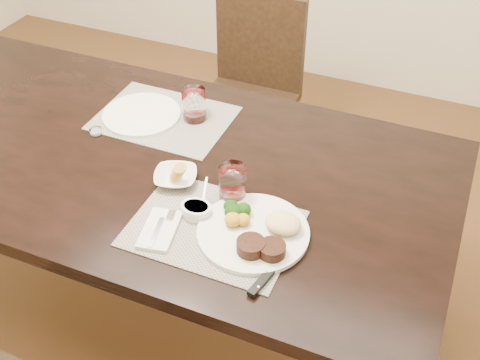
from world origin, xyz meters
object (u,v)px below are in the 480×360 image
at_px(dinner_plate, 258,232).
at_px(cracker_bowl, 176,177).
at_px(steak_knife, 267,273).
at_px(far_plate, 142,115).
at_px(wine_glass_near, 232,185).
at_px(chair_far, 251,84).

height_order(dinner_plate, cracker_bowl, cracker_bowl).
relative_size(steak_knife, far_plate, 0.94).
height_order(cracker_bowl, far_plate, cracker_bowl).
bearing_deg(dinner_plate, cracker_bowl, 143.09).
bearing_deg(dinner_plate, far_plate, 130.66).
distance_m(dinner_plate, wine_glass_near, 0.18).
xyz_separation_m(dinner_plate, far_plate, (-0.60, 0.40, -0.01)).
relative_size(chair_far, cracker_bowl, 5.39).
bearing_deg(dinner_plate, steak_knife, -74.68).
xyz_separation_m(chair_far, cracker_bowl, (0.16, -1.01, 0.27)).
xyz_separation_m(dinner_plate, cracker_bowl, (-0.32, 0.12, 0.00)).
xyz_separation_m(cracker_bowl, far_plate, (-0.28, 0.27, -0.01)).
distance_m(chair_far, wine_glass_near, 1.11).
distance_m(cracker_bowl, wine_glass_near, 0.19).
distance_m(chair_far, cracker_bowl, 1.06).
bearing_deg(far_plate, chair_far, 80.88).
bearing_deg(steak_knife, wine_glass_near, 141.80).
bearing_deg(steak_knife, far_plate, 154.52).
height_order(dinner_plate, far_plate, dinner_plate).
distance_m(dinner_plate, far_plate, 0.72).
xyz_separation_m(steak_knife, far_plate, (-0.67, 0.52, 0.00)).
bearing_deg(chair_far, wine_glass_near, -71.03).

